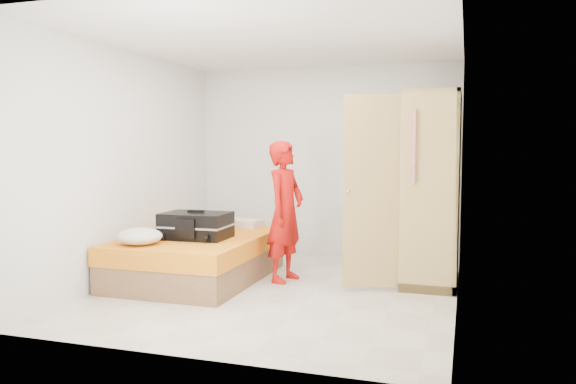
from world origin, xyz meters
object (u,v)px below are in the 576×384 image
(bed, at_px, (198,257))
(person, at_px, (285,211))
(round_cushion, at_px, (140,236))
(wardrobe, at_px, (427,194))
(suitcase, at_px, (196,226))

(bed, relative_size, person, 1.28)
(person, relative_size, round_cushion, 3.44)
(bed, xyz_separation_m, person, (0.98, 0.24, 0.54))
(bed, relative_size, wardrobe, 0.96)
(wardrobe, xyz_separation_m, suitcase, (-2.44, -0.79, -0.36))
(bed, height_order, wardrobe, wardrobe)
(suitcase, relative_size, round_cushion, 1.63)
(bed, xyz_separation_m, round_cushion, (-0.30, -0.70, 0.34))
(round_cushion, bearing_deg, bed, 66.53)
(wardrobe, xyz_separation_m, person, (-1.52, -0.40, -0.21))
(bed, xyz_separation_m, wardrobe, (2.50, 0.64, 0.75))
(round_cushion, bearing_deg, wardrobe, 25.53)
(person, xyz_separation_m, suitcase, (-0.92, -0.39, -0.15))
(person, distance_m, suitcase, 1.01)
(round_cushion, bearing_deg, suitcase, 56.34)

